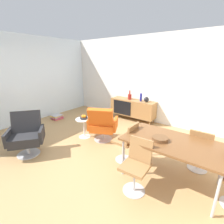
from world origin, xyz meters
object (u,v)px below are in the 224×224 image
object	(u,v)px
dining_table	(173,144)
dining_chair_front_left	(137,164)
vase_sculptural_dark	(130,96)
armchair_black_shell	(26,134)
dining_chair_near_window	(127,141)
vase_cobalt	(141,97)
vase_ceramic_small	(146,99)
lounge_chair_red	(102,124)
sideboard	(133,108)
side_table_round	(84,126)
fruit_bowl	(84,117)
wooden_bowl_on_table	(160,139)
magazine_stack	(57,117)
dining_chair_back_right	(200,148)

from	to	relation	value
dining_table	dining_chair_front_left	bearing A→B (deg)	-122.31
vase_sculptural_dark	armchair_black_shell	size ratio (longest dim) A/B	0.33
dining_chair_near_window	armchair_black_shell	world-z (taller)	armchair_black_shell
vase_cobalt	vase_ceramic_small	distance (m)	0.21
dining_chair_near_window	lounge_chair_red	bearing A→B (deg)	158.51
vase_ceramic_small	dining_chair_near_window	distance (m)	2.36
sideboard	side_table_round	world-z (taller)	sideboard
sideboard	vase_ceramic_small	xyz separation A→B (m)	(0.50, 0.00, 0.37)
dining_chair_front_left	fruit_bowl	distance (m)	2.23
vase_cobalt	vase_sculptural_dark	bearing A→B (deg)	180.00
dining_table	lounge_chair_red	bearing A→B (deg)	168.31
vase_sculptural_dark	armchair_black_shell	distance (m)	3.39
sideboard	armchair_black_shell	distance (m)	3.40
sideboard	armchair_black_shell	world-z (taller)	armchair_black_shell
vase_cobalt	side_table_round	xyz separation A→B (m)	(-0.66, -1.97, -0.53)
wooden_bowl_on_table	side_table_round	xyz separation A→B (m)	(-2.24, 0.36, -0.45)
fruit_bowl	magazine_stack	distance (m)	1.93
magazine_stack	vase_ceramic_small	bearing A→B (deg)	30.57
vase_cobalt	dining_table	world-z (taller)	vase_cobalt
vase_sculptural_dark	lounge_chair_red	distance (m)	1.91
dining_chair_back_right	lounge_chair_red	size ratio (longest dim) A/B	0.90
dining_chair_front_left	sideboard	bearing A→B (deg)	121.45
sideboard	dining_chair_near_window	size ratio (longest dim) A/B	1.87
dining_chair_front_left	lounge_chair_red	distance (m)	1.79
vase_sculptural_dark	fruit_bowl	xyz separation A→B (m)	(-0.22, -1.97, -0.26)
dining_table	side_table_round	xyz separation A→B (m)	(-2.42, 0.26, -0.38)
sideboard	vase_sculptural_dark	size ratio (longest dim) A/B	5.12
vase_ceramic_small	dining_table	distance (m)	2.73
vase_sculptural_dark	dining_chair_back_right	size ratio (longest dim) A/B	0.37
vase_ceramic_small	vase_cobalt	bearing A→B (deg)	180.00
wooden_bowl_on_table	dining_chair_near_window	size ratio (longest dim) A/B	0.30
side_table_round	magazine_stack	world-z (taller)	side_table_round
vase_cobalt	lounge_chair_red	bearing A→B (deg)	-93.30
lounge_chair_red	vase_cobalt	bearing A→B (deg)	86.70
vase_cobalt	side_table_round	distance (m)	2.14
vase_ceramic_small	dining_chair_near_window	size ratio (longest dim) A/B	0.20
fruit_bowl	vase_cobalt	bearing A→B (deg)	71.61
vase_ceramic_small	magazine_stack	world-z (taller)	vase_ceramic_small
vase_cobalt	dining_chair_near_window	xyz separation A→B (m)	(0.87, -2.24, -0.38)
dining_chair_front_left	vase_cobalt	bearing A→B (deg)	116.76
vase_sculptural_dark	dining_chair_near_window	bearing A→B (deg)	-59.68
sideboard	magazine_stack	bearing A→B (deg)	-144.06
sideboard	dining_chair_back_right	xyz separation A→B (m)	(2.41, -1.68, 0.03)
sideboard	dining_table	xyz separation A→B (m)	(2.06, -2.23, 0.26)
wooden_bowl_on_table	vase_ceramic_small	bearing A→B (deg)	120.55
dining_chair_front_left	dining_chair_near_window	size ratio (longest dim) A/B	1.00
vase_sculptural_dark	wooden_bowl_on_table	world-z (taller)	vase_sculptural_dark
armchair_black_shell	wooden_bowl_on_table	bearing A→B (deg)	20.27
vase_ceramic_small	dining_table	bearing A→B (deg)	-55.06
magazine_stack	wooden_bowl_on_table	bearing A→B (deg)	-10.45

